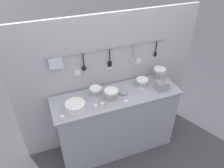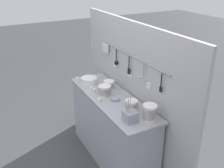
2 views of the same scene
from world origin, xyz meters
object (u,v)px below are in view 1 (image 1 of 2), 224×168
at_px(steel_mixing_bowl, 123,92).
at_px(cutlery_caddy, 162,85).
at_px(cup_back_left, 96,106).
at_px(bowl_stack_wide_centre, 159,74).
at_px(bowl_stack_short_front, 142,83).
at_px(bowl_stack_tall_left, 111,95).
at_px(cup_edge_near, 102,105).
at_px(cup_front_left, 126,102).
at_px(cup_edge_far, 63,118).
at_px(bowl_stack_back_corner, 96,91).
at_px(plate_stack, 75,106).

relative_size(steel_mixing_bowl, cutlery_caddy, 0.42).
bearing_deg(steel_mixing_bowl, cup_back_left, -160.44).
relative_size(bowl_stack_wide_centre, bowl_stack_short_front, 1.16).
height_order(bowl_stack_tall_left, cup_edge_near, bowl_stack_tall_left).
relative_size(bowl_stack_tall_left, cup_front_left, 3.41).
distance_m(cutlery_caddy, cup_back_left, 0.87).
distance_m(bowl_stack_wide_centre, bowl_stack_tall_left, 0.75).
bearing_deg(cup_edge_near, steel_mixing_bowl, 23.27).
bearing_deg(cup_edge_near, cup_edge_far, -173.65).
bearing_deg(bowl_stack_back_corner, steel_mixing_bowl, -14.30).
bearing_deg(cup_edge_near, cutlery_caddy, 3.71).
bearing_deg(cup_front_left, cutlery_caddy, 11.61).
xyz_separation_m(cutlery_caddy, cup_front_left, (-0.53, -0.11, -0.03)).
xyz_separation_m(steel_mixing_bowl, cup_back_left, (-0.39, -0.14, 0.01)).
distance_m(bowl_stack_back_corner, cup_edge_far, 0.52).
bearing_deg(cup_front_left, bowl_stack_back_corner, 135.17).
relative_size(cup_edge_near, cup_front_left, 1.00).
relative_size(plate_stack, cutlery_caddy, 0.83).
height_order(bowl_stack_short_front, cutlery_caddy, cutlery_caddy).
bearing_deg(cup_edge_far, plate_stack, 34.33).
distance_m(cup_edge_near, cup_edge_far, 0.46).
distance_m(steel_mixing_bowl, cup_edge_near, 0.34).
bearing_deg(bowl_stack_short_front, bowl_stack_wide_centre, 10.50).
xyz_separation_m(bowl_stack_back_corner, bowl_stack_short_front, (0.60, -0.03, -0.00)).
height_order(bowl_stack_short_front, cup_edge_far, bowl_stack_short_front).
xyz_separation_m(cutlery_caddy, cup_edge_far, (-1.25, -0.10, -0.03)).
xyz_separation_m(bowl_stack_back_corner, plate_stack, (-0.28, -0.16, -0.01)).
distance_m(bowl_stack_wide_centre, bowl_stack_back_corner, 0.88).
xyz_separation_m(bowl_stack_short_front, cup_back_left, (-0.67, -0.19, -0.03)).
relative_size(bowl_stack_tall_left, plate_stack, 0.72).
height_order(bowl_stack_wide_centre, cup_front_left, bowl_stack_wide_centre).
xyz_separation_m(plate_stack, cup_edge_near, (0.29, -0.06, -0.02)).
height_order(bowl_stack_back_corner, cup_edge_far, bowl_stack_back_corner).
bearing_deg(bowl_stack_wide_centre, bowl_stack_short_front, -169.50).
distance_m(bowl_stack_back_corner, bowl_stack_short_front, 0.60).
xyz_separation_m(bowl_stack_wide_centre, steel_mixing_bowl, (-0.55, -0.11, -0.07)).
relative_size(bowl_stack_wide_centre, cutlery_caddy, 0.64).
distance_m(bowl_stack_back_corner, plate_stack, 0.33).
xyz_separation_m(cup_edge_near, cup_edge_far, (-0.45, -0.05, 0.00)).
distance_m(bowl_stack_tall_left, steel_mixing_bowl, 0.19).
height_order(bowl_stack_short_front, steel_mixing_bowl, bowl_stack_short_front).
bearing_deg(cup_edge_far, cutlery_caddy, 4.68).
relative_size(bowl_stack_tall_left, steel_mixing_bowl, 1.41).
height_order(bowl_stack_short_front, cup_front_left, bowl_stack_short_front).
distance_m(cup_front_left, cup_edge_far, 0.72).
bearing_deg(cup_edge_far, bowl_stack_back_corner, 31.06).
height_order(bowl_stack_back_corner, steel_mixing_bowl, bowl_stack_back_corner).
relative_size(bowl_stack_short_front, cup_edge_far, 3.16).
bearing_deg(cup_front_left, bowl_stack_short_front, 37.37).
bearing_deg(cutlery_caddy, cup_front_left, -168.39).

